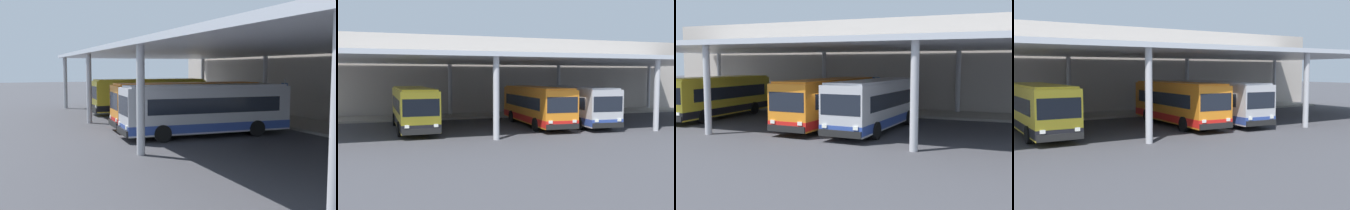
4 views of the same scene
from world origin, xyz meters
TOP-DOWN VIEW (x-y plane):
  - ground_plane at (0.00, 0.00)m, footprint 200.00×200.00m
  - platform_kerb at (0.00, 11.75)m, footprint 42.00×4.50m
  - station_building_facade at (0.00, 15.00)m, footprint 48.00×1.60m
  - canopy_shelter at (0.00, 5.50)m, footprint 40.00×17.00m
  - bus_nearest_bay at (-10.72, 4.01)m, footprint 2.79×10.55m
  - bus_second_bay at (-0.95, 3.30)m, footprint 3.06×10.63m
  - bus_middle_bay at (2.49, 2.95)m, footprint 3.09×10.64m
  - bench_waiting at (-9.56, 11.82)m, footprint 1.80×0.45m
  - banner_sign at (-0.16, 10.94)m, footprint 0.70×0.12m

SIDE VIEW (x-z plane):
  - ground_plane at x=0.00m, z-range 0.00..0.00m
  - platform_kerb at x=0.00m, z-range 0.00..0.18m
  - bench_waiting at x=-9.56m, z-range 0.20..1.12m
  - bus_nearest_bay at x=-10.72m, z-range 0.07..3.24m
  - bus_second_bay at x=-0.95m, z-range 0.07..3.24m
  - bus_middle_bay at x=2.49m, z-range 0.07..3.24m
  - banner_sign at x=-0.16m, z-range 0.38..3.58m
  - station_building_facade at x=0.00m, z-range 0.00..8.30m
  - canopy_shelter at x=0.00m, z-range 2.54..8.09m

